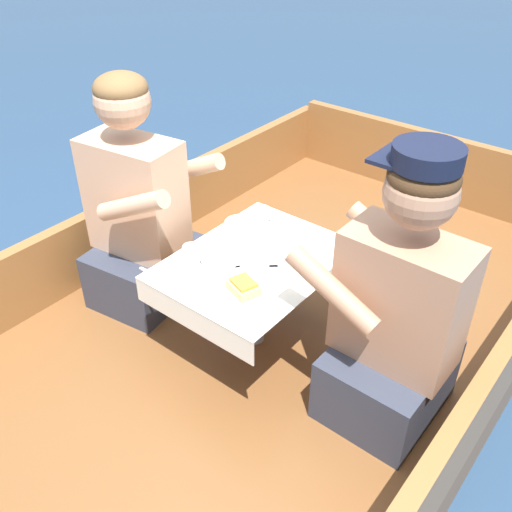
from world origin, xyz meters
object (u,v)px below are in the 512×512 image
object	(u,v)px
person_port	(139,215)
person_starboard	(397,316)
coffee_cup_port	(262,213)
coffee_cup_starboard	(192,253)
sandwich	(244,287)

from	to	relation	value
person_port	person_starboard	bearing A→B (deg)	-3.79
person_port	person_starboard	world-z (taller)	person_port
coffee_cup_port	coffee_cup_starboard	world-z (taller)	coffee_cup_starboard
coffee_cup_starboard	coffee_cup_port	bearing A→B (deg)	87.79
sandwich	coffee_cup_port	xyz separation A→B (m)	(-0.27, 0.44, -0.01)
person_port	coffee_cup_starboard	bearing A→B (deg)	-19.69
person_port	coffee_cup_port	world-z (taller)	person_port
sandwich	coffee_cup_starboard	xyz separation A→B (m)	(-0.28, 0.04, 0.00)
coffee_cup_starboard	sandwich	bearing A→B (deg)	-7.42
person_starboard	person_port	bearing A→B (deg)	5.16
person_starboard	sandwich	size ratio (longest dim) A/B	8.13
sandwich	coffee_cup_port	bearing A→B (deg)	121.21
coffee_cup_port	coffee_cup_starboard	size ratio (longest dim) A/B	1.02
person_port	coffee_cup_port	size ratio (longest dim) A/B	10.54
coffee_cup_port	sandwich	bearing A→B (deg)	-58.79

